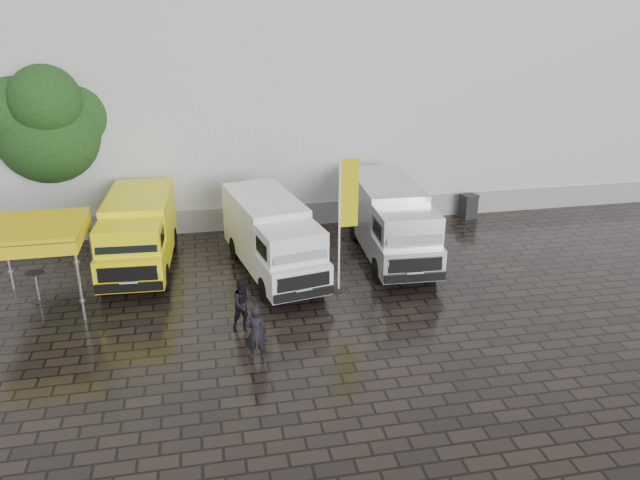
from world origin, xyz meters
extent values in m
plane|color=black|center=(0.00, 0.00, 0.00)|extent=(120.00, 120.00, 0.00)
cube|color=silver|center=(2.00, 16.00, 6.00)|extent=(44.00, 16.00, 12.00)
cube|color=gray|center=(2.00, 7.95, 0.50)|extent=(44.00, 0.15, 1.00)
cylinder|color=silver|center=(-10.92, 3.54, 1.32)|extent=(0.10, 0.10, 2.64)
cylinder|color=silver|center=(-8.17, 3.54, 1.32)|extent=(0.10, 0.10, 2.64)
cylinder|color=silver|center=(-8.17, 0.79, 1.32)|extent=(0.10, 0.10, 2.64)
cube|color=yellow|center=(-9.54, 2.17, 2.74)|extent=(2.95, 2.95, 0.12)
cube|color=yellow|center=(-9.54, 0.71, 2.44)|extent=(2.90, 0.04, 0.40)
cylinder|color=black|center=(0.17, 1.29, 0.02)|extent=(0.50, 0.50, 0.04)
cylinder|color=white|center=(0.17, 1.29, 2.42)|extent=(0.07, 0.07, 4.83)
cube|color=#CEC20A|center=(0.50, 1.29, 3.48)|extent=(0.60, 0.03, 2.32)
cylinder|color=black|center=(-10.02, 8.35, 1.89)|extent=(0.53, 0.53, 3.79)
sphere|color=#123917|center=(-10.02, 8.35, 4.54)|extent=(4.16, 4.16, 4.16)
sphere|color=#123917|center=(-10.62, 9.25, 6.25)|extent=(2.46, 2.46, 2.46)
cylinder|color=black|center=(-9.84, 2.40, 0.53)|extent=(0.60, 0.60, 1.05)
cube|color=black|center=(7.62, 7.37, 0.56)|extent=(0.78, 0.78, 1.11)
imported|color=black|center=(-3.07, -2.51, 0.82)|extent=(0.65, 0.48, 1.64)
imported|color=black|center=(-3.25, -0.74, 0.82)|extent=(0.96, 0.86, 1.65)
camera|label=1|loc=(-4.29, -17.70, 9.61)|focal=35.00mm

